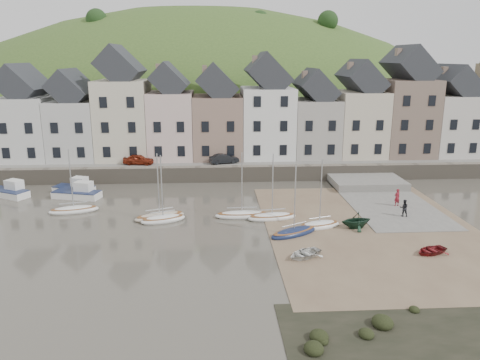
{
  "coord_description": "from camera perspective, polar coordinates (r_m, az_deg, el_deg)",
  "views": [
    {
      "loc": [
        -2.46,
        -36.94,
        14.32
      ],
      "look_at": [
        0.0,
        6.0,
        3.0
      ],
      "focal_mm": 35.05,
      "sensor_mm": 36.0,
      "label": 1
    }
  ],
  "objects": [
    {
      "name": "motorboat_1",
      "position": [
        55.31,
        -26.29,
        -1.2
      ],
      "size": [
        5.07,
        3.77,
        1.7
      ],
      "color": "white",
      "rests_on": "ground"
    },
    {
      "name": "ground",
      "position": [
        39.69,
        0.5,
        -6.4
      ],
      "size": [
        160.0,
        160.0,
        0.0
      ],
      "primitive_type": "plane",
      "color": "#413C33",
      "rests_on": "ground"
    },
    {
      "name": "rowboat_white",
      "position": [
        35.11,
        7.84,
        -8.85
      ],
      "size": [
        3.44,
        3.21,
        0.58
      ],
      "primitive_type": "imported",
      "rotation": [
        0.0,
        0.0,
        -0.99
      ],
      "color": "silver",
      "rests_on": "beach"
    },
    {
      "name": "motorboat_0",
      "position": [
        51.85,
        -19.08,
        -1.45
      ],
      "size": [
        5.23,
        2.93,
        1.7
      ],
      "color": "white",
      "rests_on": "ground"
    },
    {
      "name": "beach",
      "position": [
        41.83,
        15.79,
        -5.81
      ],
      "size": [
        18.0,
        26.0,
        0.06
      ],
      "primitive_type": "cube",
      "color": "brown",
      "rests_on": "ground"
    },
    {
      "name": "hillside",
      "position": [
        102.21,
        -4.54,
        -3.73
      ],
      "size": [
        134.4,
        84.0,
        84.0
      ],
      "color": "#385421",
      "rests_on": "ground"
    },
    {
      "name": "sailboat_1",
      "position": [
        42.67,
        -9.34,
        -4.69
      ],
      "size": [
        4.31,
        2.78,
        6.32
      ],
      "color": "white",
      "rests_on": "ground"
    },
    {
      "name": "seawall",
      "position": [
        55.64,
        -0.65,
        0.79
      ],
      "size": [
        70.0,
        1.2,
        1.8
      ],
      "primitive_type": "cube",
      "color": "slate",
      "rests_on": "ground"
    },
    {
      "name": "sailboat_4",
      "position": [
        42.78,
        3.93,
        -4.47
      ],
      "size": [
        4.66,
        2.14,
        6.32
      ],
      "color": "white",
      "rests_on": "ground"
    },
    {
      "name": "person_red",
      "position": [
        48.48,
        18.57,
        -2.02
      ],
      "size": [
        0.73,
        0.59,
        1.72
      ],
      "primitive_type": "imported",
      "rotation": [
        0.0,
        0.0,
        3.46
      ],
      "color": "maroon",
      "rests_on": "slipway"
    },
    {
      "name": "sailboat_3",
      "position": [
        43.23,
        0.23,
        -4.23
      ],
      "size": [
        5.03,
        1.65,
        6.32
      ],
      "color": "white",
      "rests_on": "ground"
    },
    {
      "name": "slipway",
      "position": [
        50.28,
        17.21,
        -2.41
      ],
      "size": [
        8.0,
        18.0,
        0.12
      ],
      "primitive_type": "cube",
      "color": "slate",
      "rests_on": "ground"
    },
    {
      "name": "sailboat_5",
      "position": [
        39.29,
        6.58,
        -6.32
      ],
      "size": [
        4.74,
        3.55,
        6.32
      ],
      "color": "#162145",
      "rests_on": "ground"
    },
    {
      "name": "quay_land",
      "position": [
        70.31,
        -1.21,
        3.61
      ],
      "size": [
        90.0,
        30.0,
        1.5
      ],
      "primitive_type": "cube",
      "color": "#385421",
      "rests_on": "ground"
    },
    {
      "name": "rowboat_green",
      "position": [
        41.49,
        13.95,
        -4.75
      ],
      "size": [
        3.18,
        2.9,
        1.44
      ],
      "primitive_type": "imported",
      "rotation": [
        0.0,
        0.0,
        -1.35
      ],
      "color": "#173423",
      "rests_on": "beach"
    },
    {
      "name": "shore_rocks",
      "position": [
        27.48,
        17.06,
        -17.12
      ],
      "size": [
        14.0,
        6.0,
        0.77
      ],
      "color": "black",
      "rests_on": "ground"
    },
    {
      "name": "motorboat_2",
      "position": [
        53.9,
        -19.41,
        -0.88
      ],
      "size": [
        4.72,
        3.09,
        1.7
      ],
      "color": "white",
      "rests_on": "ground"
    },
    {
      "name": "sailboat_0",
      "position": [
        47.3,
        -19.57,
        -3.43
      ],
      "size": [
        4.8,
        2.59,
        6.32
      ],
      "color": "white",
      "rests_on": "ground"
    },
    {
      "name": "rowboat_red",
      "position": [
        38.18,
        22.23,
        -7.91
      ],
      "size": [
        3.1,
        2.7,
        0.54
      ],
      "primitive_type": "imported",
      "rotation": [
        0.0,
        0.0,
        -1.18
      ],
      "color": "maroon",
      "rests_on": "beach"
    },
    {
      "name": "townhouse_terrace",
      "position": [
        61.49,
        0.69,
        8.21
      ],
      "size": [
        61.05,
        8.0,
        13.93
      ],
      "color": "silver",
      "rests_on": "quay_land"
    },
    {
      "name": "car_right",
      "position": [
        57.74,
        -1.95,
        2.61
      ],
      "size": [
        3.8,
        2.16,
        1.18
      ],
      "primitive_type": "imported",
      "rotation": [
        0.0,
        0.0,
        1.84
      ],
      "color": "black",
      "rests_on": "quay_street"
    },
    {
      "name": "person_dark",
      "position": [
        45.57,
        19.33,
        -3.22
      ],
      "size": [
        0.89,
        0.76,
        1.59
      ],
      "primitive_type": "imported",
      "rotation": [
        0.0,
        0.0,
        2.91
      ],
      "color": "black",
      "rests_on": "slipway"
    },
    {
      "name": "sailboat_6",
      "position": [
        41.21,
        9.64,
        -5.41
      ],
      "size": [
        4.1,
        2.54,
        6.32
      ],
      "color": "white",
      "rests_on": "ground"
    },
    {
      "name": "quay_street",
      "position": [
        58.89,
        -0.81,
        2.22
      ],
      "size": [
        70.0,
        7.0,
        0.1
      ],
      "primitive_type": "cube",
      "color": "slate",
      "rests_on": "quay_land"
    },
    {
      "name": "car_left",
      "position": [
        58.45,
        -12.26,
        2.46
      ],
      "size": [
        3.83,
        1.95,
        1.25
      ],
      "primitive_type": "imported",
      "rotation": [
        0.0,
        0.0,
        1.44
      ],
      "color": "maroon",
      "rests_on": "quay_street"
    },
    {
      "name": "sailboat_2",
      "position": [
        43.4,
        -9.75,
        -4.38
      ],
      "size": [
        4.86,
        3.06,
        6.32
      ],
      "color": "beige",
      "rests_on": "ground"
    }
  ]
}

